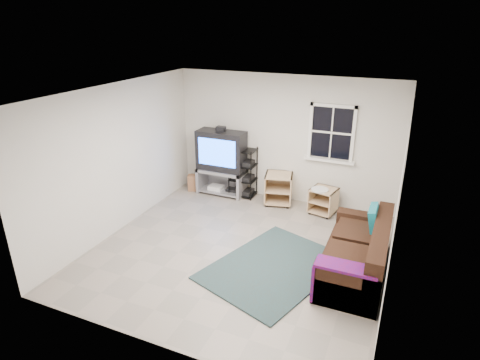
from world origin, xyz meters
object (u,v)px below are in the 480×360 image
at_px(tv_unit, 222,157).
at_px(av_rack, 243,175).
at_px(side_table_left, 279,187).
at_px(side_table_right, 324,199).
at_px(sofa, 358,255).

bearing_deg(tv_unit, av_rack, 7.41).
height_order(tv_unit, side_table_left, tv_unit).
xyz_separation_m(side_table_right, sofa, (0.91, -1.83, 0.01)).
height_order(av_rack, side_table_left, av_rack).
xyz_separation_m(tv_unit, sofa, (3.16, -1.92, -0.51)).
relative_size(side_table_right, sofa, 0.28).
xyz_separation_m(side_table_left, side_table_right, (0.96, -0.11, -0.04)).
bearing_deg(side_table_right, tv_unit, 177.92).
height_order(av_rack, side_table_right, av_rack).
xyz_separation_m(av_rack, side_table_left, (0.82, -0.03, -0.13)).
height_order(side_table_left, side_table_right, side_table_left).
relative_size(side_table_left, sofa, 0.33).
relative_size(av_rack, side_table_left, 1.67).
distance_m(side_table_left, sofa, 2.70).
xyz_separation_m(tv_unit, av_rack, (0.47, 0.06, -0.36)).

